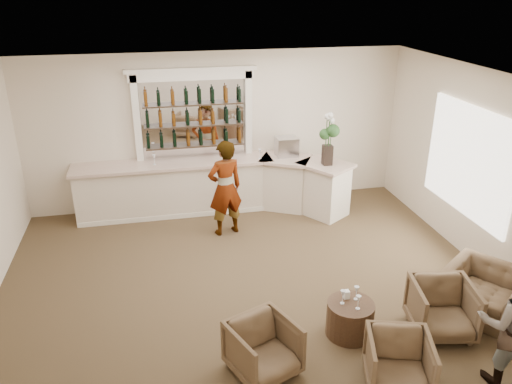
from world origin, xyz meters
TOP-DOWN VIEW (x-y plane):
  - ground at (0.00, 0.00)m, footprint 8.00×8.00m
  - room_shell at (0.16, 0.71)m, footprint 8.04×7.02m
  - bar_counter at (-0.16, 3.00)m, footprint 5.72×1.80m
  - back_bar_alcove at (-0.50, 3.41)m, footprint 2.64×0.25m
  - cocktail_table at (1.12, -1.41)m, footprint 0.66×0.66m
  - sommelier at (-0.10, 1.97)m, footprint 0.79×0.62m
  - armchair_left at (-0.23, -1.88)m, footprint 1.01×1.02m
  - armchair_center at (1.31, -2.47)m, footprint 0.95×0.96m
  - armchair_right at (2.38, -1.64)m, footprint 0.97×0.99m
  - armchair_far at (3.26, -1.39)m, footprint 1.44×1.47m
  - espresso_machine at (1.40, 3.04)m, footprint 0.46×0.38m
  - flower_vase at (2.05, 2.32)m, footprint 0.29×0.29m
  - wine_glass_bar_left at (-1.37, 3.06)m, footprint 0.07×0.07m
  - wine_glass_bar_right at (0.80, 2.96)m, footprint 0.07×0.07m
  - wine_glass_tbl_a at (1.00, -1.38)m, footprint 0.07×0.07m
  - wine_glass_tbl_b at (1.22, -1.33)m, footprint 0.07×0.07m
  - wine_glass_tbl_c at (1.16, -1.54)m, footprint 0.07×0.07m
  - napkin_holder at (1.10, -1.27)m, footprint 0.08×0.08m

SIDE VIEW (x-z plane):
  - ground at x=0.00m, z-range 0.00..0.00m
  - cocktail_table at x=1.12m, z-range 0.00..0.50m
  - armchair_center at x=1.31m, z-range 0.00..0.70m
  - armchair_left at x=-0.23m, z-range 0.00..0.72m
  - armchair_far at x=3.26m, z-range 0.00..0.72m
  - armchair_right at x=2.38m, z-range 0.00..0.77m
  - napkin_holder at x=1.10m, z-range 0.50..0.62m
  - bar_counter at x=-0.16m, z-range 0.00..1.14m
  - wine_glass_tbl_a at x=1.00m, z-range 0.50..0.71m
  - wine_glass_tbl_b at x=1.22m, z-range 0.50..0.71m
  - wine_glass_tbl_c at x=1.16m, z-range 0.50..0.71m
  - sommelier at x=-0.10m, z-range 0.00..1.89m
  - wine_glass_bar_left at x=-1.37m, z-range 1.14..1.35m
  - wine_glass_bar_right at x=0.80m, z-range 1.14..1.35m
  - espresso_machine at x=1.40m, z-range 1.14..1.54m
  - flower_vase at x=2.05m, z-range 1.21..2.29m
  - back_bar_alcove at x=-0.50m, z-range 0.53..3.53m
  - room_shell at x=0.16m, z-range 0.68..4.00m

